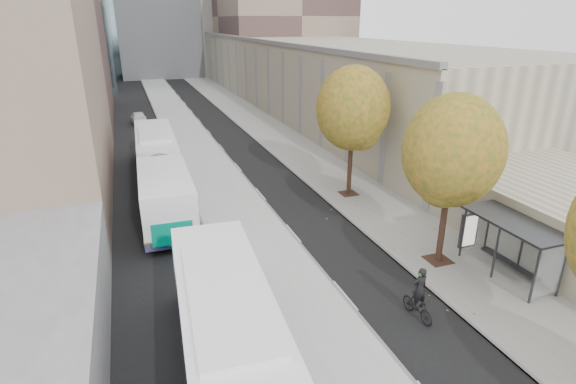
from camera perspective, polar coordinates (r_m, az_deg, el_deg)
name	(u,v)px	position (r m, az deg, el deg)	size (l,w,h in m)	color
bus_platform	(197,152)	(38.46, -11.43, 5.03)	(4.25, 150.00, 0.15)	#A6A6A6
sidewalk	(287,144)	(40.32, -0.09, 6.13)	(4.75, 150.00, 0.08)	gray
building_tan	(294,65)	(70.41, 0.70, 15.77)	(18.00, 92.00, 8.00)	gray
bus_shelter	(517,230)	(21.04, 27.04, -4.31)	(1.90, 4.40, 2.53)	#383A3F
tree_c	(453,151)	(20.03, 20.19, 4.91)	(4.20, 4.20, 7.28)	black
tree_d	(353,109)	(27.29, 8.23, 10.44)	(4.40, 4.40, 7.60)	black
bus_far	(160,168)	(29.62, -15.99, 2.98)	(3.03, 17.83, 2.96)	white
cyclist	(418,300)	(17.57, 16.22, -13.01)	(0.64, 1.67, 2.10)	black
distant_car	(139,118)	(50.94, -18.38, 8.89)	(1.48, 3.67, 1.25)	silver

